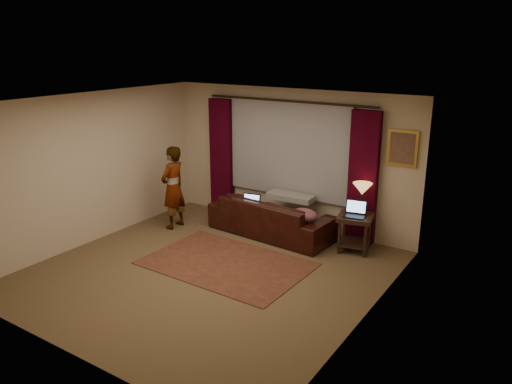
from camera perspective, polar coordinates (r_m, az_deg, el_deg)
floor at (r=7.82m, az=-5.50°, el=-9.12°), size 5.00×5.00×0.01m
ceiling at (r=7.07m, az=-6.09°, el=10.20°), size 5.00×5.00×0.02m
wall_back at (r=9.35m, az=3.85°, el=3.81°), size 5.00×0.02×2.60m
wall_front at (r=5.73m, az=-21.66°, el=-6.02°), size 5.00×0.02×2.60m
wall_left at (r=9.07m, az=-18.22°, el=2.58°), size 0.02×5.00×2.60m
wall_right at (r=6.16m, az=12.73°, el=-3.62°), size 0.02×5.00×2.60m
sheer_curtain at (r=9.25m, az=3.69°, el=4.94°), size 2.50×0.05×1.80m
drape_left at (r=10.09m, az=-3.93°, el=4.08°), size 0.50×0.14×2.30m
drape_right at (r=8.67m, az=12.15°, el=1.59°), size 0.50×0.14×2.30m
curtain_rod at (r=9.07m, az=3.64°, el=10.33°), size 0.04×0.04×3.40m
picture_frame at (r=8.42m, az=16.39°, el=4.83°), size 0.50×0.04×0.60m
sofa at (r=9.06m, az=1.78°, el=-2.06°), size 2.39×1.18×0.94m
throw_blanket at (r=9.02m, az=4.01°, el=0.98°), size 0.88×0.38×0.10m
clothing_pile at (r=8.53m, az=5.51°, el=-2.65°), size 0.55×0.46×0.20m
laptop_sofa at (r=9.10m, az=-0.75°, el=-1.18°), size 0.41×0.43×0.24m
area_rug at (r=8.06m, az=-3.41°, el=-8.14°), size 2.59×1.76×0.01m
end_table at (r=8.56m, az=11.19°, el=-4.63°), size 0.66×0.66×0.64m
tiffany_lamp at (r=8.50m, az=12.00°, el=-0.69°), size 0.45×0.45×0.52m
laptop_table at (r=8.34m, az=11.21°, el=-1.95°), size 0.41×0.44×0.25m
person at (r=9.44m, az=-9.45°, el=0.50°), size 0.48×0.48×1.57m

